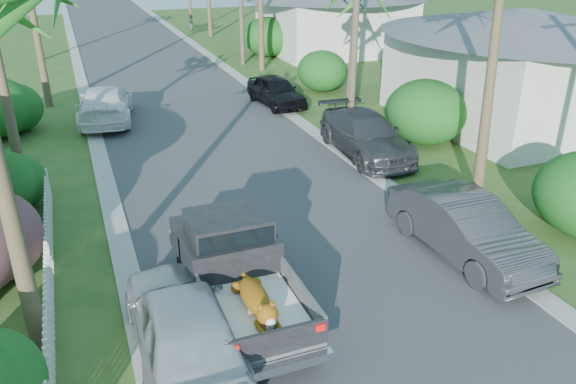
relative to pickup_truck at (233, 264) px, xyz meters
name	(u,v)px	position (x,y,z in m)	size (l,w,h in m)	color
ground	(402,378)	(2.20, -3.39, -1.01)	(120.00, 120.00, 0.00)	#304F1D
road	(164,82)	(2.20, 21.61, -1.00)	(8.00, 100.00, 0.02)	#38383A
curb_left	(83,88)	(-2.10, 21.61, -0.98)	(0.60, 100.00, 0.06)	#A5A39E
curb_right	(237,75)	(6.50, 21.61, -0.98)	(0.60, 100.00, 0.06)	#A5A39E
pickup_truck	(233,264)	(0.00, 0.00, 0.00)	(1.98, 5.12, 2.06)	black
parked_car_rn	(465,228)	(6.00, -0.13, -0.24)	(1.64, 4.70, 1.55)	#313336
parked_car_rm	(366,135)	(7.20, 7.24, -0.25)	(2.12, 5.23, 1.52)	#333538
parked_car_rf	(276,91)	(6.45, 14.78, -0.31)	(1.65, 4.10, 1.40)	black
parked_car_ln	(183,324)	(-1.40, -1.36, -0.22)	(1.86, 4.61, 1.57)	silver
parked_car_lf	(106,104)	(-1.40, 15.08, -0.23)	(2.18, 5.36, 1.56)	white
shrub_r_b	(426,112)	(10.00, 7.61, 0.24)	(3.00, 3.30, 2.50)	#144619
shrub_r_c	(322,71)	(9.70, 16.61, 0.04)	(2.60, 2.86, 2.10)	#144619
shrub_r_d	(268,37)	(10.20, 26.61, 0.29)	(3.20, 3.52, 2.60)	#144619
picket_fence	(49,269)	(-3.80, 2.11, -0.51)	(0.10, 11.00, 1.00)	white
house_right_near	(518,71)	(15.20, 8.61, 1.21)	(8.00, 9.00, 4.80)	silver
house_right_far	(335,21)	(15.20, 26.61, 1.11)	(9.00, 8.00, 4.60)	silver
utility_pole_b	(356,19)	(7.80, 9.61, 3.59)	(1.60, 0.26, 9.00)	brown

